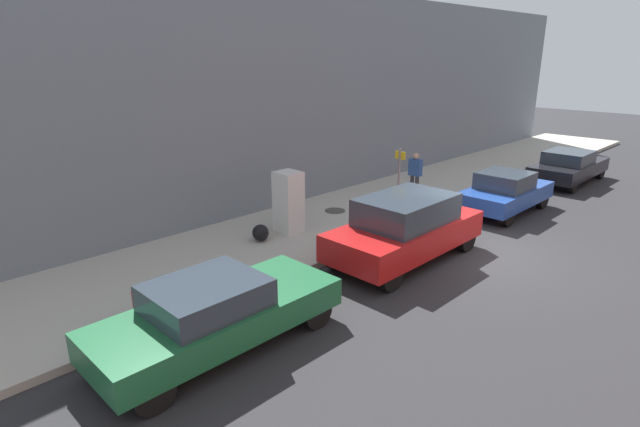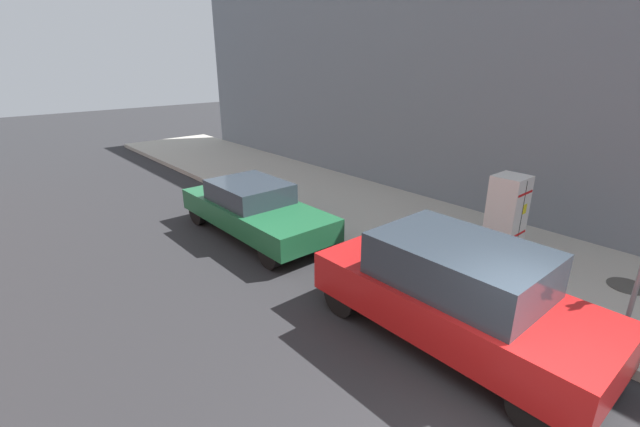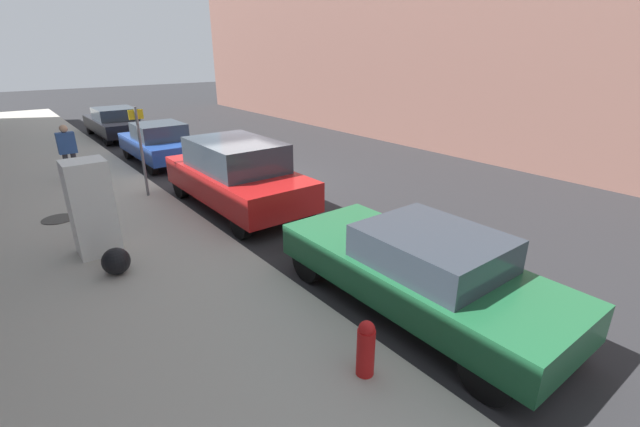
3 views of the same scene
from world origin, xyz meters
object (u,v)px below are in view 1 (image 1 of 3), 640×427
at_px(parked_suv_red, 406,227).
at_px(parked_hatchback_blue, 506,192).
at_px(discarded_refrigerator, 289,202).
at_px(fire_hydrant, 138,301).
at_px(trash_bag, 261,233).
at_px(pedestrian_walking_far, 415,172).
at_px(parked_sedan_dark, 569,166).
at_px(parked_sedan_green, 216,313).
at_px(street_sign_post, 399,182).

distance_m(parked_suv_red, parked_hatchback_blue, 5.85).
relative_size(discarded_refrigerator, fire_hydrant, 2.44).
height_order(trash_bag, pedestrian_walking_far, pedestrian_walking_far).
bearing_deg(trash_bag, fire_hydrant, -69.14).
bearing_deg(parked_sedan_dark, parked_suv_red, -90.00).
bearing_deg(parked_hatchback_blue, pedestrian_walking_far, -159.99).
xyz_separation_m(pedestrian_walking_far, parked_suv_red, (2.98, -4.76, -0.22)).
bearing_deg(fire_hydrant, parked_hatchback_blue, 81.91).
distance_m(parked_hatchback_blue, parked_sedan_dark, 5.92).
distance_m(trash_bag, parked_hatchback_blue, 8.66).
xyz_separation_m(fire_hydrant, parked_sedan_dark, (1.76, 18.32, 0.15)).
xyz_separation_m(fire_hydrant, parked_hatchback_blue, (1.76, 12.40, 0.18)).
height_order(parked_sedan_green, parked_suv_red, parked_suv_red).
xyz_separation_m(parked_sedan_green, parked_hatchback_blue, (-0.00, 11.74, -0.00)).
distance_m(discarded_refrigerator, pedestrian_walking_far, 5.75).
xyz_separation_m(discarded_refrigerator, parked_suv_red, (3.51, 0.97, -0.17)).
height_order(fire_hydrant, pedestrian_walking_far, pedestrian_walking_far).
height_order(discarded_refrigerator, parked_sedan_dark, discarded_refrigerator).
xyz_separation_m(street_sign_post, pedestrian_walking_far, (-1.30, 2.81, -0.37)).
xyz_separation_m(pedestrian_walking_far, parked_hatchback_blue, (2.98, 1.09, -0.39)).
xyz_separation_m(trash_bag, parked_sedan_green, (3.47, -3.81, 0.32)).
height_order(trash_bag, parked_sedan_green, parked_sedan_green).
bearing_deg(parked_suv_red, discarded_refrigerator, -164.62).
bearing_deg(discarded_refrigerator, parked_sedan_dark, 74.58).
relative_size(discarded_refrigerator, trash_bag, 3.82).
relative_size(discarded_refrigerator, street_sign_post, 0.78).
distance_m(parked_sedan_green, parked_sedan_dark, 17.66).
relative_size(discarded_refrigerator, pedestrian_walking_far, 1.10).
relative_size(parked_sedan_green, parked_suv_red, 1.01).
bearing_deg(street_sign_post, pedestrian_walking_far, 114.83).
bearing_deg(parked_hatchback_blue, fire_hydrant, -98.09).
height_order(discarded_refrigerator, trash_bag, discarded_refrigerator).
bearing_deg(trash_bag, street_sign_post, 66.15).
xyz_separation_m(fire_hydrant, parked_suv_red, (1.76, 6.56, 0.35)).
bearing_deg(fire_hydrant, street_sign_post, 89.45).
distance_m(parked_sedan_green, parked_hatchback_blue, 11.74).
relative_size(fire_hydrant, pedestrian_walking_far, 0.45).
xyz_separation_m(trash_bag, pedestrian_walking_far, (0.48, 6.85, 0.71)).
xyz_separation_m(fire_hydrant, trash_bag, (-1.70, 4.47, -0.14)).
xyz_separation_m(parked_suv_red, parked_hatchback_blue, (0.00, 5.85, -0.17)).
relative_size(parked_sedan_green, parked_hatchback_blue, 1.20).
xyz_separation_m(discarded_refrigerator, pedestrian_walking_far, (0.53, 5.73, 0.04)).
height_order(fire_hydrant, parked_sedan_dark, parked_sedan_dark).
bearing_deg(parked_sedan_green, fire_hydrant, -159.39).
bearing_deg(parked_suv_red, parked_sedan_dark, 90.00).
bearing_deg(trash_bag, parked_hatchback_blue, 66.39).
bearing_deg(parked_sedan_dark, parked_hatchback_blue, -90.00).
bearing_deg(street_sign_post, parked_suv_red, -49.21).
distance_m(pedestrian_walking_far, parked_sedan_dark, 7.63).
height_order(discarded_refrigerator, parked_suv_red, discarded_refrigerator).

